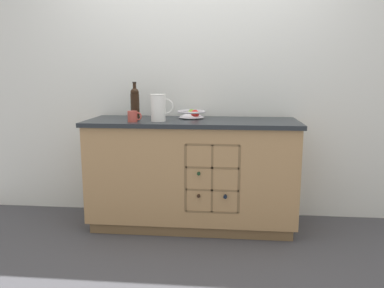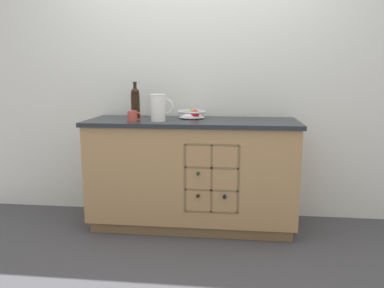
% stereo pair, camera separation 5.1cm
% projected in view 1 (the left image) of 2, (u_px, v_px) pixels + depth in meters
% --- Properties ---
extents(ground_plane, '(14.00, 14.00, 0.00)m').
position_uv_depth(ground_plane, '(192.00, 225.00, 3.28)').
color(ground_plane, '#424247').
extents(back_wall, '(4.40, 0.06, 2.55)m').
position_uv_depth(back_wall, '(196.00, 77.00, 3.39)').
color(back_wall, silver).
rests_on(back_wall, ground_plane).
extents(kitchen_island, '(1.75, 0.62, 0.92)m').
position_uv_depth(kitchen_island, '(192.00, 173.00, 3.19)').
color(kitchen_island, brown).
rests_on(kitchen_island, ground_plane).
extents(fruit_bowl, '(0.24, 0.24, 0.08)m').
position_uv_depth(fruit_bowl, '(192.00, 113.00, 3.22)').
color(fruit_bowl, silver).
rests_on(fruit_bowl, kitchen_island).
extents(white_pitcher, '(0.19, 0.12, 0.22)m').
position_uv_depth(white_pitcher, '(159.00, 107.00, 3.01)').
color(white_pitcher, white).
rests_on(white_pitcher, kitchen_island).
extents(ceramic_mug, '(0.11, 0.08, 0.09)m').
position_uv_depth(ceramic_mug, '(133.00, 116.00, 2.98)').
color(ceramic_mug, '#B7473D').
rests_on(ceramic_mug, kitchen_island).
extents(standing_wine_bottle, '(0.08, 0.08, 0.31)m').
position_uv_depth(standing_wine_bottle, '(135.00, 102.00, 3.23)').
color(standing_wine_bottle, black).
rests_on(standing_wine_bottle, kitchen_island).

